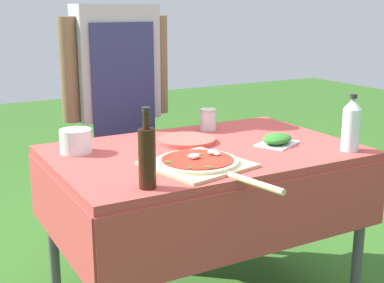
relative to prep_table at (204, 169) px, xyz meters
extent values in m
cube|color=#A83D38|center=(0.00, 0.00, 0.07)|extent=(1.29, 0.85, 0.04)
cube|color=#A83D38|center=(0.00, -0.43, -0.09)|extent=(1.29, 0.01, 0.28)
cube|color=#A83D38|center=(0.00, 0.43, -0.09)|extent=(1.29, 0.01, 0.28)
cube|color=#A83D38|center=(-0.65, 0.00, -0.09)|extent=(0.01, 0.85, 0.28)
cube|color=#A83D38|center=(0.65, 0.00, -0.09)|extent=(0.01, 0.85, 0.28)
cylinder|color=#4C4C51|center=(0.58, -0.36, -0.31)|extent=(0.05, 0.05, 0.73)
cylinder|color=#4C4C51|center=(-0.58, 0.36, -0.31)|extent=(0.05, 0.05, 0.73)
cylinder|color=#4C4C51|center=(0.58, 0.36, -0.31)|extent=(0.05, 0.05, 0.73)
cylinder|color=#70604C|center=(-0.03, 0.73, -0.29)|extent=(0.11, 0.11, 0.79)
cylinder|color=#70604C|center=(-0.19, 0.72, -0.29)|extent=(0.11, 0.11, 0.79)
cube|color=#99999E|center=(-0.11, 0.73, 0.40)|extent=(0.43, 0.18, 0.59)
cube|color=navy|center=(-0.11, 0.63, 0.18)|extent=(0.34, 0.01, 0.85)
cylinder|color=brown|center=(0.14, 0.73, 0.37)|extent=(0.09, 0.09, 0.52)
cylinder|color=brown|center=(-0.36, 0.72, 0.37)|extent=(0.09, 0.09, 0.52)
cube|color=#D1B27F|center=(-0.15, -0.20, 0.10)|extent=(0.41, 0.41, 0.01)
cylinder|color=#D1B27F|center=(-0.09, -0.49, 0.10)|extent=(0.08, 0.25, 0.02)
cylinder|color=beige|center=(-0.15, -0.20, 0.11)|extent=(0.32, 0.32, 0.01)
cylinder|color=#B22819|center=(-0.15, -0.20, 0.12)|extent=(0.28, 0.28, 0.00)
ellipsoid|color=white|center=(-0.17, -0.20, 0.13)|extent=(0.04, 0.04, 0.01)
ellipsoid|color=white|center=(-0.14, -0.18, 0.12)|extent=(0.03, 0.03, 0.01)
ellipsoid|color=white|center=(-0.07, -0.18, 0.13)|extent=(0.06, 0.06, 0.02)
ellipsoid|color=white|center=(-0.16, -0.19, 0.13)|extent=(0.05, 0.05, 0.02)
ellipsoid|color=white|center=(-0.06, -0.20, 0.12)|extent=(0.03, 0.03, 0.01)
ellipsoid|color=#286B23|center=(-0.27, -0.19, 0.12)|extent=(0.03, 0.04, 0.00)
ellipsoid|color=#286B23|center=(-0.17, -0.32, 0.12)|extent=(0.03, 0.04, 0.00)
ellipsoid|color=#286B23|center=(-0.23, -0.29, 0.12)|extent=(0.02, 0.03, 0.00)
ellipsoid|color=#286B23|center=(-0.11, -0.16, 0.12)|extent=(0.03, 0.04, 0.00)
ellipsoid|color=#286B23|center=(-0.16, -0.16, 0.12)|extent=(0.03, 0.02, 0.00)
cylinder|color=black|center=(-0.42, -0.34, 0.19)|extent=(0.06, 0.06, 0.20)
cylinder|color=black|center=(-0.42, -0.34, 0.32)|extent=(0.02, 0.02, 0.06)
cylinder|color=#232326|center=(-0.42, -0.34, 0.36)|extent=(0.03, 0.03, 0.02)
cylinder|color=silver|center=(0.52, -0.32, 0.18)|extent=(0.08, 0.08, 0.18)
cone|color=silver|center=(0.52, -0.32, 0.29)|extent=(0.08, 0.08, 0.05)
cylinder|color=#232326|center=(0.52, -0.32, 0.32)|extent=(0.03, 0.03, 0.02)
cube|color=silver|center=(0.32, -0.09, 0.09)|extent=(0.23, 0.21, 0.01)
ellipsoid|color=#286B23|center=(0.32, -0.09, 0.12)|extent=(0.20, 0.18, 0.04)
cylinder|color=silver|center=(-0.50, 0.21, 0.14)|extent=(0.13, 0.13, 0.10)
cylinder|color=#DB4C42|center=(-0.01, 0.13, 0.09)|extent=(0.26, 0.26, 0.00)
cylinder|color=#DB4C42|center=(-0.01, 0.13, 0.10)|extent=(0.26, 0.26, 0.00)
cylinder|color=#DB4C42|center=(-0.01, 0.13, 0.10)|extent=(0.26, 0.26, 0.00)
cylinder|color=#DB4C42|center=(-0.01, 0.13, 0.11)|extent=(0.26, 0.26, 0.00)
cylinder|color=silver|center=(0.20, 0.30, 0.14)|extent=(0.08, 0.08, 0.09)
cylinder|color=#B22819|center=(0.20, 0.30, 0.12)|extent=(0.07, 0.07, 0.07)
cylinder|color=#B7B2A3|center=(0.20, 0.30, 0.19)|extent=(0.08, 0.08, 0.01)
camera|label=1|loc=(-1.13, -1.91, 0.69)|focal=50.00mm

